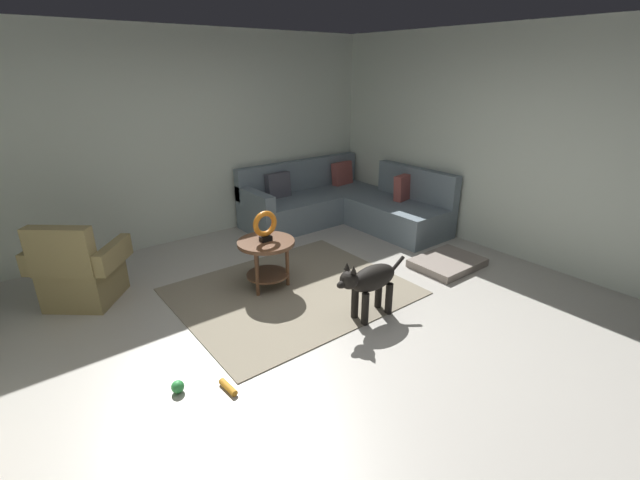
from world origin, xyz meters
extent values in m
cube|color=#B7B2A8|center=(0.00, 0.00, -0.05)|extent=(6.00, 6.00, 0.10)
cube|color=silver|center=(0.00, 2.94, 1.35)|extent=(6.00, 0.12, 2.70)
cube|color=silver|center=(2.94, 0.00, 1.35)|extent=(0.12, 6.00, 2.70)
cube|color=gray|center=(0.15, 0.70, 0.01)|extent=(2.30, 1.90, 0.01)
cube|color=slate|center=(1.73, 2.41, 0.21)|extent=(2.20, 0.85, 0.42)
cube|color=slate|center=(1.73, 2.76, 0.65)|extent=(2.20, 0.14, 0.46)
cube|color=slate|center=(2.41, 1.28, 0.21)|extent=(0.85, 1.40, 0.42)
cube|color=slate|center=(2.76, 1.28, 0.65)|extent=(0.14, 1.40, 0.46)
cube|color=slate|center=(0.71, 2.41, 0.53)|extent=(0.16, 0.85, 0.22)
cube|color=#994C47|center=(2.48, 2.61, 0.59)|extent=(0.40, 0.21, 0.39)
cube|color=#4C4C56|center=(1.23, 2.61, 0.59)|extent=(0.38, 0.16, 0.39)
cube|color=#994C47|center=(2.61, 1.38, 0.59)|extent=(0.40, 0.21, 0.39)
cube|color=olive|center=(-1.60, 1.85, 0.20)|extent=(0.84, 0.84, 0.40)
cube|color=olive|center=(-1.75, 1.66, 0.64)|extent=(0.55, 0.49, 0.48)
cube|color=olive|center=(-1.86, 2.07, 0.51)|extent=(0.46, 0.53, 0.22)
cube|color=olive|center=(-1.33, 1.63, 0.51)|extent=(0.46, 0.53, 0.22)
cylinder|color=brown|center=(0.01, 0.95, 0.52)|extent=(0.60, 0.60, 0.04)
cylinder|color=brown|center=(0.01, 0.95, 0.15)|extent=(0.45, 0.45, 0.02)
cylinder|color=brown|center=(0.01, 1.17, 0.25)|extent=(0.04, 0.04, 0.50)
cylinder|color=brown|center=(-0.18, 0.84, 0.25)|extent=(0.04, 0.04, 0.50)
cylinder|color=brown|center=(0.19, 0.84, 0.25)|extent=(0.04, 0.04, 0.50)
cube|color=black|center=(0.01, 0.95, 0.57)|extent=(0.12, 0.08, 0.05)
torus|color=orange|center=(0.01, 0.95, 0.73)|extent=(0.28, 0.06, 0.28)
cube|color=gray|center=(1.98, 0.08, 0.04)|extent=(0.80, 0.60, 0.09)
cylinder|color=black|center=(0.33, -0.23, 0.16)|extent=(0.07, 0.07, 0.32)
cylinder|color=black|center=(0.33, -0.09, 0.16)|extent=(0.07, 0.07, 0.32)
cylinder|color=black|center=(0.64, -0.23, 0.16)|extent=(0.07, 0.07, 0.32)
cylinder|color=black|center=(0.64, -0.09, 0.16)|extent=(0.07, 0.07, 0.32)
ellipsoid|color=black|center=(0.48, -0.16, 0.40)|extent=(0.52, 0.22, 0.24)
sphere|color=black|center=(0.18, -0.16, 0.48)|extent=(0.17, 0.17, 0.17)
ellipsoid|color=black|center=(0.11, -0.16, 0.46)|extent=(0.12, 0.07, 0.07)
cone|color=black|center=(0.19, -0.20, 0.59)|extent=(0.06, 0.06, 0.07)
cone|color=black|center=(0.19, -0.11, 0.59)|extent=(0.06, 0.06, 0.07)
cylinder|color=black|center=(0.79, -0.16, 0.44)|extent=(0.20, 0.04, 0.16)
sphere|color=green|center=(-1.38, -0.05, 0.05)|extent=(0.10, 0.10, 0.10)
cylinder|color=orange|center=(-1.08, -0.26, 0.03)|extent=(0.06, 0.19, 0.05)
camera|label=1|loc=(-2.12, -2.70, 2.23)|focal=24.36mm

